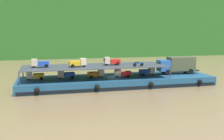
% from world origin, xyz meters
% --- Properties ---
extents(ground_plane, '(400.00, 400.00, 0.00)m').
position_xyz_m(ground_plane, '(0.00, 0.00, 0.00)').
color(ground_plane, olive).
extents(hillside_far_bank, '(116.55, 36.85, 28.92)m').
position_xyz_m(hillside_far_bank, '(0.00, 65.17, 16.29)').
color(hillside_far_bank, '#286023').
rests_on(hillside_far_bank, ground).
extents(cargo_barge, '(33.02, 9.35, 1.50)m').
position_xyz_m(cargo_barge, '(-0.00, -0.03, 0.75)').
color(cargo_barge, navy).
rests_on(cargo_barge, ground).
extents(covered_lorry, '(7.92, 2.53, 3.10)m').
position_xyz_m(covered_lorry, '(11.52, 0.42, 3.19)').
color(covered_lorry, '#285BA3').
rests_on(covered_lorry, cargo_barge).
extents(cargo_rack, '(23.82, 7.92, 2.00)m').
position_xyz_m(cargo_rack, '(-3.80, 0.00, 3.44)').
color(cargo_rack, '#383D47').
rests_on(cargo_rack, cargo_barge).
extents(mini_truck_lower_stern, '(2.79, 1.28, 1.38)m').
position_xyz_m(mini_truck_lower_stern, '(-13.58, 0.50, 2.19)').
color(mini_truck_lower_stern, gold).
rests_on(mini_truck_lower_stern, cargo_barge).
extents(mini_truck_lower_aft, '(2.80, 1.30, 1.38)m').
position_xyz_m(mini_truck_lower_aft, '(-8.64, 0.42, 2.19)').
color(mini_truck_lower_aft, '#1E47B7').
rests_on(mini_truck_lower_aft, cargo_barge).
extents(mini_truck_lower_mid, '(2.75, 1.22, 1.38)m').
position_xyz_m(mini_truck_lower_mid, '(-3.65, 0.00, 2.19)').
color(mini_truck_lower_mid, orange).
rests_on(mini_truck_lower_mid, cargo_barge).
extents(mini_truck_lower_fore, '(2.75, 1.22, 1.38)m').
position_xyz_m(mini_truck_lower_fore, '(0.80, -0.54, 2.19)').
color(mini_truck_lower_fore, red).
rests_on(mini_truck_lower_fore, cargo_barge).
extents(mini_truck_lower_bow, '(2.78, 1.27, 1.38)m').
position_xyz_m(mini_truck_lower_bow, '(5.78, 0.58, 2.19)').
color(mini_truck_lower_bow, '#1E47B7').
rests_on(mini_truck_lower_bow, cargo_barge).
extents(mini_truck_upper_stern, '(2.78, 1.27, 1.38)m').
position_xyz_m(mini_truck_upper_stern, '(-12.74, 0.32, 4.19)').
color(mini_truck_upper_stern, '#1E47B7').
rests_on(mini_truck_upper_stern, cargo_rack).
extents(mini_truck_upper_mid, '(2.79, 1.29, 1.38)m').
position_xyz_m(mini_truck_upper_mid, '(-6.74, -0.60, 4.19)').
color(mini_truck_upper_mid, gold).
rests_on(mini_truck_upper_mid, cargo_rack).
extents(mini_truck_upper_fore, '(2.79, 1.29, 1.38)m').
position_xyz_m(mini_truck_upper_fore, '(-0.86, 0.42, 4.19)').
color(mini_truck_upper_fore, red).
rests_on(mini_truck_upper_fore, cargo_rack).
extents(motorcycle_upper_port, '(1.90, 0.55, 0.87)m').
position_xyz_m(motorcycle_upper_port, '(2.96, -2.38, 3.93)').
color(motorcycle_upper_port, black).
rests_on(motorcycle_upper_port, cargo_rack).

